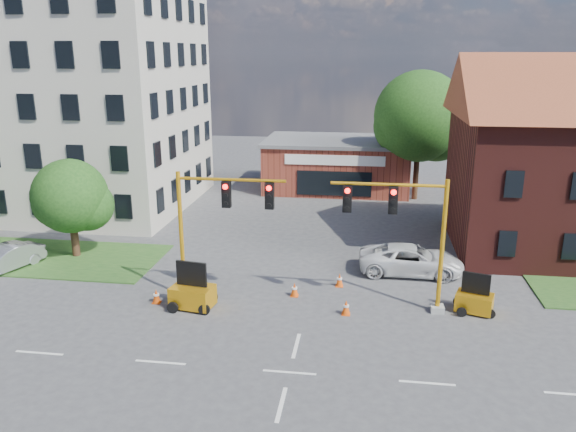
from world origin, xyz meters
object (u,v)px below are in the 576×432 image
object	(u,v)px
signal_mast_west	(215,221)
signal_mast_east	(405,229)
pickup_white	(411,260)
trailer_west	(193,294)
trailer_east	(474,301)

from	to	relation	value
signal_mast_west	signal_mast_east	xyz separation A→B (m)	(8.71, 0.00, 0.00)
signal_mast_west	pickup_white	xyz separation A→B (m)	(9.46, 4.62, -3.15)
trailer_west	trailer_east	world-z (taller)	trailer_west
signal_mast_west	pickup_white	size ratio (longest dim) A/B	1.12
trailer_west	pickup_white	size ratio (longest dim) A/B	0.39
trailer_east	pickup_white	size ratio (longest dim) A/B	0.33
signal_mast_west	pickup_white	distance (m)	10.99
signal_mast_east	pickup_white	distance (m)	5.64
trailer_west	signal_mast_east	bearing A→B (deg)	15.75
trailer_east	pickup_white	xyz separation A→B (m)	(-2.55, 4.41, 0.20)
trailer_west	trailer_east	distance (m)	12.93
signal_mast_east	trailer_east	distance (m)	4.70
signal_mast_west	trailer_east	bearing A→B (deg)	0.99
signal_mast_east	trailer_east	size ratio (longest dim) A/B	3.36
signal_mast_west	trailer_east	xyz separation A→B (m)	(12.00, 0.21, -3.35)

